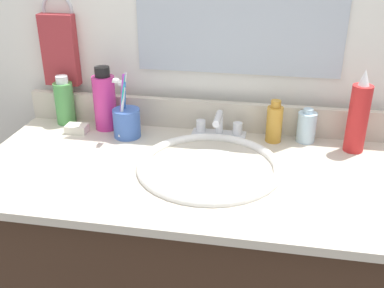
% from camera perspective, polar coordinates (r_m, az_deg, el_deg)
% --- Properties ---
extents(countertop, '(1.10, 0.55, 0.02)m').
position_cam_1_polar(countertop, '(1.18, -0.89, -3.45)').
color(countertop, beige).
rests_on(countertop, vanity_cabinet).
extents(backsplash, '(1.10, 0.02, 0.09)m').
position_cam_1_polar(backsplash, '(1.40, 1.17, 3.72)').
color(backsplash, beige).
rests_on(backsplash, countertop).
extents(back_wall, '(2.20, 0.04, 1.30)m').
position_cam_1_polar(back_wall, '(1.56, 1.45, -4.21)').
color(back_wall, white).
rests_on(back_wall, ground_plane).
extents(towel_ring, '(0.10, 0.01, 0.10)m').
position_cam_1_polar(towel_ring, '(1.49, -16.57, 15.90)').
color(towel_ring, silver).
extents(hand_towel, '(0.11, 0.04, 0.22)m').
position_cam_1_polar(hand_towel, '(1.50, -16.29, 11.26)').
color(hand_towel, '#A53338').
extents(sink_basin, '(0.38, 0.38, 0.11)m').
position_cam_1_polar(sink_basin, '(1.19, 2.16, -4.27)').
color(sink_basin, white).
rests_on(sink_basin, countertop).
extents(faucet, '(0.16, 0.10, 0.08)m').
position_cam_1_polar(faucet, '(1.34, 3.39, 1.95)').
color(faucet, silver).
rests_on(faucet, countertop).
extents(bottle_oil_amber, '(0.05, 0.05, 0.13)m').
position_cam_1_polar(bottle_oil_amber, '(1.33, 10.32, 2.62)').
color(bottle_oil_amber, gold).
rests_on(bottle_oil_amber, countertop).
extents(bottle_spray_red, '(0.05, 0.05, 0.23)m').
position_cam_1_polar(bottle_spray_red, '(1.31, 20.18, 3.28)').
color(bottle_spray_red, red).
rests_on(bottle_spray_red, countertop).
extents(bottle_toner_green, '(0.06, 0.06, 0.15)m').
position_cam_1_polar(bottle_toner_green, '(1.48, -15.74, 5.14)').
color(bottle_toner_green, '#4C9E4C').
rests_on(bottle_toner_green, countertop).
extents(bottle_gel_clear, '(0.05, 0.05, 0.10)m').
position_cam_1_polar(bottle_gel_clear, '(1.35, 14.21, 2.13)').
color(bottle_gel_clear, silver).
rests_on(bottle_gel_clear, countertop).
extents(bottle_soap_pink, '(0.07, 0.07, 0.20)m').
position_cam_1_polar(bottle_soap_pink, '(1.41, -10.93, 5.37)').
color(bottle_soap_pink, '#D8338C').
rests_on(bottle_soap_pink, countertop).
extents(cup_blue_plastic, '(0.08, 0.09, 0.20)m').
position_cam_1_polar(cup_blue_plastic, '(1.35, -8.25, 2.86)').
color(cup_blue_plastic, '#3F66B7').
rests_on(cup_blue_plastic, countertop).
extents(soap_bar, '(0.06, 0.04, 0.02)m').
position_cam_1_polar(soap_bar, '(1.42, -14.28, 1.89)').
color(soap_bar, white).
rests_on(soap_bar, countertop).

